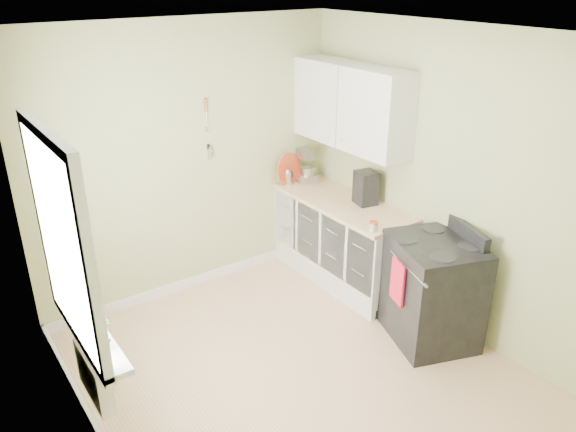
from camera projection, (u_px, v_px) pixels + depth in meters
floor at (298, 375)px, 4.66m from camera, size 3.20×3.60×0.02m
ceiling at (302, 32)px, 3.55m from camera, size 3.20×3.60×0.02m
wall_back at (189, 162)px, 5.46m from camera, size 3.20×0.02×2.70m
wall_left at (77, 294)px, 3.26m from camera, size 0.02×3.60×2.70m
wall_right at (446, 182)px, 4.96m from camera, size 0.02×3.60×2.70m
base_cabinets at (342, 242)px, 5.91m from camera, size 0.60×1.60×0.87m
countertop at (343, 203)px, 5.72m from camera, size 0.64×1.60×0.04m
upper_cabinets at (351, 106)px, 5.48m from camera, size 0.35×1.40×0.80m
window at (62, 243)px, 3.41m from camera, size 0.06×1.14×1.44m
window_sill at (90, 331)px, 3.72m from camera, size 0.18×1.14×0.04m
radiator at (95, 376)px, 3.80m from camera, size 0.12×0.50×0.35m
wall_utensils at (208, 138)px, 5.45m from camera, size 0.02×0.14×0.58m
stove at (432, 290)px, 4.95m from camera, size 0.92×0.96×1.08m
stand_mixer at (303, 165)px, 6.22m from camera, size 0.26×0.36×0.41m
kettle at (287, 177)px, 6.12m from camera, size 0.17×0.10×0.17m
coffee_maker at (366, 189)px, 5.59m from camera, size 0.23×0.25×0.34m
red_tray at (289, 168)px, 6.09m from camera, size 0.36×0.13×0.35m
jar at (374, 226)px, 5.05m from camera, size 0.08×0.08×0.09m
plant_a at (102, 330)px, 3.45m from camera, size 0.17×0.19×0.29m
plant_b at (85, 303)px, 3.69m from camera, size 0.21×0.23×0.32m
plant_c at (70, 283)px, 3.96m from camera, size 0.18×0.18×0.29m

